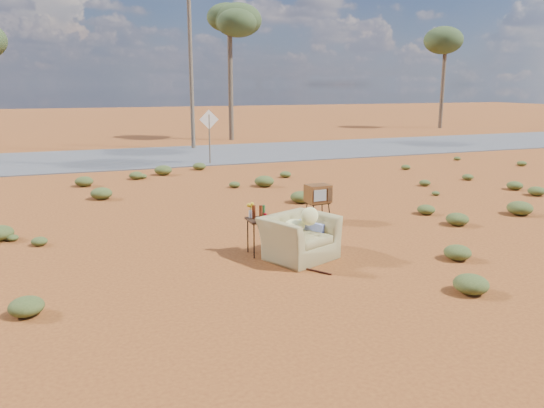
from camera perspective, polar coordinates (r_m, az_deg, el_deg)
name	(u,v)px	position (r m, az deg, el deg)	size (l,w,h in m)	color
ground	(285,255)	(10.11, 1.45, -5.53)	(140.00, 140.00, 0.00)	#95511D
highway	(161,156)	(24.37, -11.81, 5.05)	(140.00, 7.00, 0.04)	#565659
armchair	(302,231)	(9.89, 3.26, -2.91)	(1.60, 1.41, 1.08)	#92834F
tv_unit	(318,194)	(12.49, 4.98, 1.06)	(0.58, 0.48, 0.87)	black
side_table	(258,217)	(9.98, -1.48, -1.45)	(0.49, 0.49, 0.98)	#341E12
rusty_bar	(298,267)	(9.43, 2.85, -6.78)	(0.04, 0.04, 1.33)	#451C12
road_sign	(209,127)	(21.58, -6.77, 8.22)	(0.78, 0.06, 2.19)	brown
eucalyptus_center	(230,25)	(31.28, -4.59, 18.68)	(3.20, 3.20, 7.60)	brown
eucalyptus_right	(445,45)	(41.77, 18.16, 15.93)	(3.20, 3.20, 7.10)	brown
utility_pole_center	(191,64)	(27.01, -8.73, 14.67)	(1.40, 0.20, 8.00)	brown
scrub_patch	(193,204)	(13.93, -8.48, 0.04)	(17.49, 8.07, 0.33)	#4C5625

